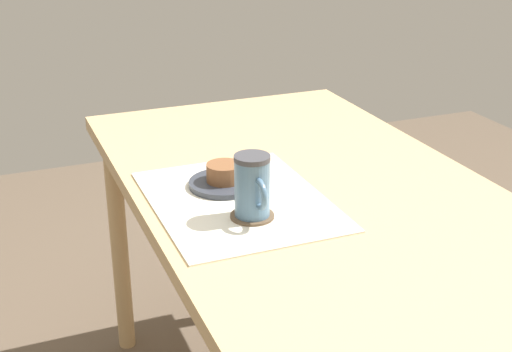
# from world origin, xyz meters

# --- Properties ---
(dining_table) EXTENTS (1.34, 0.75, 0.74)m
(dining_table) POSITION_xyz_m (0.00, 0.00, 0.66)
(dining_table) COLOR tan
(dining_table) RESTS_ON ground_plane
(placemat) EXTENTS (0.44, 0.34, 0.00)m
(placemat) POSITION_xyz_m (0.01, -0.18, 0.74)
(placemat) COLOR silver
(placemat) RESTS_ON dining_table
(pastry_plate) EXTENTS (0.15, 0.15, 0.01)m
(pastry_plate) POSITION_xyz_m (-0.07, -0.18, 0.75)
(pastry_plate) COLOR #333842
(pastry_plate) RESTS_ON placemat
(pastry) EXTENTS (0.08, 0.08, 0.04)m
(pastry) POSITION_xyz_m (-0.07, -0.18, 0.77)
(pastry) COLOR brown
(pastry) RESTS_ON pastry_plate
(coffee_coaster) EXTENTS (0.09, 0.09, 0.00)m
(coffee_coaster) POSITION_xyz_m (0.10, -0.18, 0.74)
(coffee_coaster) COLOR brown
(coffee_coaster) RESTS_ON placemat
(coffee_mug) EXTENTS (0.10, 0.07, 0.12)m
(coffee_mug) POSITION_xyz_m (0.10, -0.18, 0.81)
(coffee_mug) COLOR slate
(coffee_mug) RESTS_ON coffee_coaster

